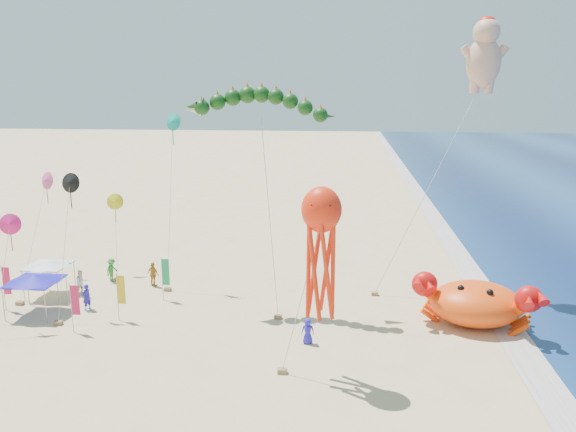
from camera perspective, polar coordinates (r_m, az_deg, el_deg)
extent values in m
plane|color=#D1B784|center=(36.73, 2.83, -10.71)|extent=(320.00, 320.00, 0.00)
plane|color=silver|center=(38.11, 21.49, -10.73)|extent=(320.00, 320.00, 0.00)
ellipsoid|color=#FC480D|center=(37.87, 18.54, -8.43)|extent=(6.94, 6.34, 2.73)
sphere|color=#BD0D0B|center=(35.83, 14.26, -7.30)|extent=(1.62, 1.62, 1.62)
sphere|color=black|center=(36.40, 17.66, -7.20)|extent=(0.42, 0.42, 0.42)
sphere|color=#BD0D0B|center=(37.23, 23.67, -7.24)|extent=(1.62, 1.62, 1.62)
sphere|color=black|center=(36.79, 20.30, -7.19)|extent=(0.42, 0.42, 0.42)
cone|color=#0F370F|center=(37.90, -9.38, 10.95)|extent=(1.29, 0.95, 1.05)
cylinder|color=#B2B2B2|center=(36.50, -1.90, 0.03)|extent=(1.45, 2.71, 12.86)
cube|color=olive|center=(37.16, -1.02, -10.20)|extent=(0.50, 0.35, 0.25)
ellipsoid|color=#E1A589|center=(42.36, 19.25, 14.51)|extent=(2.33, 1.92, 3.43)
sphere|color=#E1A589|center=(42.28, 19.52, 17.23)|extent=(1.79, 1.79, 1.79)
ellipsoid|color=red|center=(42.44, 19.56, 18.07)|extent=(1.16, 1.16, 0.81)
cylinder|color=#B2B2B2|center=(41.10, 13.97, 2.56)|extent=(7.05, 2.53, 14.90)
cube|color=olive|center=(41.54, 8.81, -7.79)|extent=(0.50, 0.35, 0.25)
ellipsoid|color=#FF2B0D|center=(27.51, 3.42, 0.64)|extent=(2.00, 1.80, 2.30)
cylinder|color=#B2B2B2|center=(28.91, 1.34, -8.46)|extent=(1.98, 0.08, 8.07)
cube|color=olive|center=(30.69, -0.58, -15.47)|extent=(0.50, 0.35, 0.25)
cylinder|color=gray|center=(40.77, -26.93, -8.05)|extent=(0.06, 0.06, 2.20)
cylinder|color=gray|center=(39.34, -23.41, -8.44)|extent=(0.06, 0.06, 2.20)
cylinder|color=gray|center=(43.01, -24.91, -6.78)|extent=(0.06, 0.06, 2.20)
cylinder|color=gray|center=(41.66, -21.53, -7.09)|extent=(0.06, 0.06, 2.20)
cube|color=#1813A7|center=(40.80, -24.34, -6.07)|extent=(3.07, 3.07, 0.08)
cone|color=#1813A7|center=(40.73, -24.37, -5.75)|extent=(3.38, 3.38, 0.45)
cylinder|color=gray|center=(43.87, -25.29, -6.44)|extent=(0.06, 0.06, 2.20)
cylinder|color=gray|center=(42.64, -22.36, -6.71)|extent=(0.06, 0.06, 2.20)
cylinder|color=gray|center=(45.93, -23.69, -5.44)|extent=(0.06, 0.06, 2.20)
cylinder|color=gray|center=(44.75, -20.85, -5.66)|extent=(0.06, 0.06, 2.20)
cube|color=silver|center=(43.94, -23.18, -4.64)|extent=(2.77, 2.77, 0.08)
cone|color=silver|center=(43.87, -23.21, -4.35)|extent=(3.05, 3.05, 0.45)
cylinder|color=gray|center=(37.98, -16.93, -7.87)|extent=(0.05, 0.05, 3.20)
cube|color=gold|center=(37.70, -16.58, -7.19)|extent=(0.50, 0.04, 1.90)
cylinder|color=gray|center=(37.12, -21.14, -8.68)|extent=(0.05, 0.05, 3.20)
cube|color=#C9194D|center=(36.82, -20.81, -8.00)|extent=(0.50, 0.04, 1.90)
cylinder|color=gray|center=(42.50, -26.93, -6.51)|extent=(0.05, 0.05, 3.20)
cube|color=#E6194D|center=(42.20, -26.68, -5.90)|extent=(0.50, 0.04, 1.90)
cylinder|color=gray|center=(40.65, -12.66, -6.22)|extent=(0.05, 0.05, 3.20)
cube|color=#189354|center=(40.40, -12.31, -5.58)|extent=(0.50, 0.04, 1.90)
imported|color=#2520BF|center=(33.59, 2.02, -11.59)|extent=(0.82, 0.59, 1.57)
imported|color=#261CA4|center=(40.62, -19.79, -7.76)|extent=(0.65, 0.77, 1.80)
imported|color=white|center=(43.53, -20.24, -6.35)|extent=(1.12, 1.16, 1.88)
imported|color=#297C30|center=(45.72, -17.46, -5.26)|extent=(0.94, 1.31, 1.83)
imported|color=#BA7F20|center=(43.78, -13.53, -5.78)|extent=(1.19, 0.90, 1.88)
cone|color=black|center=(38.72, -21.31, 3.17)|extent=(1.30, 0.51, 1.32)
cylinder|color=#B2B2B2|center=(38.23, -21.45, -3.66)|extent=(0.55, 3.04, 8.51)
cube|color=olive|center=(38.27, -21.61, -10.45)|extent=(0.50, 0.35, 0.25)
cone|color=gold|center=(46.79, -17.18, 1.41)|extent=(1.30, 0.51, 1.32)
cylinder|color=#B2B2B2|center=(46.00, -17.38, -2.50)|extent=(0.55, 3.04, 5.61)
cube|color=olive|center=(45.41, -17.58, -6.44)|extent=(0.50, 0.35, 0.25)
cone|color=#E2196E|center=(38.19, -26.43, -0.75)|extent=(1.30, 0.51, 1.32)
cylinder|color=#B2B2B2|center=(37.70, -26.81, -6.13)|extent=(0.55, 3.04, 6.35)
cube|color=olive|center=(37.51, -27.21, -11.49)|extent=(0.50, 0.35, 0.25)
cone|color=#DB4989|center=(44.27, -23.38, 3.33)|extent=(1.30, 0.51, 1.32)
cylinder|color=#B2B2B2|center=(43.67, -23.56, -2.25)|extent=(0.55, 3.04, 7.91)
cube|color=olive|center=(43.47, -23.76, -7.83)|extent=(0.50, 0.35, 0.25)
cone|color=#0C8D7D|center=(42.26, -11.66, 9.38)|extent=(1.30, 0.51, 1.32)
cylinder|color=#B2B2B2|center=(41.58, -11.56, 0.80)|extent=(0.55, 3.04, 12.05)
cube|color=olive|center=(41.82, -11.47, -7.76)|extent=(0.50, 0.35, 0.25)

